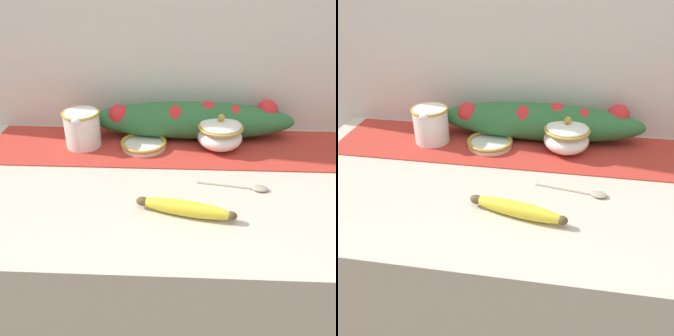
# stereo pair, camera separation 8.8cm
# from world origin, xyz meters

# --- Properties ---
(countertop) EXTENTS (1.26, 0.61, 0.93)m
(countertop) POSITION_xyz_m (0.00, 0.00, 0.47)
(countertop) COLOR beige
(countertop) RESTS_ON ground_plane
(back_wall) EXTENTS (2.06, 0.04, 2.40)m
(back_wall) POSITION_xyz_m (0.00, 0.33, 1.20)
(back_wall) COLOR silver
(back_wall) RESTS_ON ground_plane
(table_runner) EXTENTS (1.16, 0.24, 0.00)m
(table_runner) POSITION_xyz_m (0.00, 0.18, 0.93)
(table_runner) COLOR #B23328
(table_runner) RESTS_ON countertop
(cream_pitcher) EXTENTS (0.11, 0.12, 0.11)m
(cream_pitcher) POSITION_xyz_m (-0.31, 0.18, 0.99)
(cream_pitcher) COLOR white
(cream_pitcher) RESTS_ON countertop
(sugar_bowl) EXTENTS (0.13, 0.13, 0.10)m
(sugar_bowl) POSITION_xyz_m (0.08, 0.18, 0.98)
(sugar_bowl) COLOR white
(sugar_bowl) RESTS_ON countertop
(small_dish) EXTENTS (0.13, 0.13, 0.02)m
(small_dish) POSITION_xyz_m (-0.13, 0.17, 0.94)
(small_dish) COLOR white
(small_dish) RESTS_ON countertop
(banana) EXTENTS (0.22, 0.08, 0.03)m
(banana) POSITION_xyz_m (-0.01, -0.13, 0.95)
(banana) COLOR yellow
(banana) RESTS_ON countertop
(spoon) EXTENTS (0.17, 0.04, 0.01)m
(spoon) POSITION_xyz_m (0.15, -0.03, 0.94)
(spoon) COLOR #A89E89
(spoon) RESTS_ON countertop
(poinsettia_garland) EXTENTS (0.60, 0.12, 0.11)m
(poinsettia_garland) POSITION_xyz_m (0.00, 0.24, 0.99)
(poinsettia_garland) COLOR #2D6B38
(poinsettia_garland) RESTS_ON countertop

